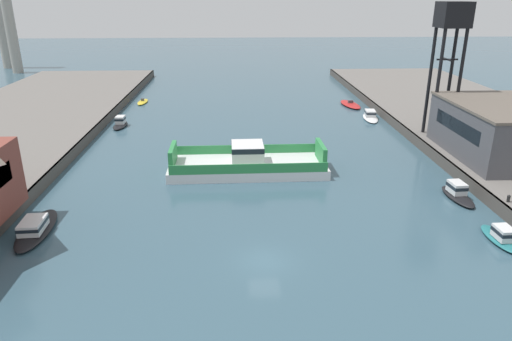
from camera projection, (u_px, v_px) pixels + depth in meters
name	position (u px, v px, depth m)	size (l,w,h in m)	color
ground_plane	(265.00, 261.00, 37.04)	(400.00, 400.00, 0.00)	#385666
chain_ferry	(248.00, 163.00, 55.28)	(18.46, 7.35, 3.44)	silver
moored_boat_near_left	(370.00, 116.00, 78.90)	(3.03, 7.08, 1.39)	white
moored_boat_near_right	(120.00, 123.00, 74.26)	(1.98, 5.34, 1.62)	black
moored_boat_mid_left	(35.00, 228.00, 41.13)	(3.04, 8.35, 1.49)	black
moored_boat_mid_right	(457.00, 192.00, 48.23)	(2.29, 5.78, 1.66)	black
moored_boat_far_left	(143.00, 102.00, 90.52)	(1.87, 5.42, 0.86)	yellow
moored_boat_far_right	(501.00, 236.00, 39.71)	(1.98, 5.17, 1.48)	#237075
moored_boat_upstream_a	(350.00, 104.00, 88.00)	(3.65, 7.87, 1.07)	red
warehouse_shed	(505.00, 130.00, 55.87)	(12.26, 16.45, 6.25)	#4C4C51
crane_tower	(451.00, 30.00, 60.13)	(3.67, 3.67, 17.43)	black
bollard_left_aft	(2.00, 205.00, 42.49)	(0.32, 0.32, 0.71)	black
bollard_right_aft	(509.00, 198.00, 44.04)	(0.32, 0.32, 0.71)	black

